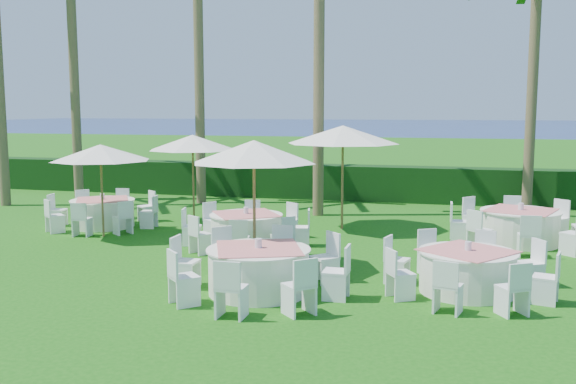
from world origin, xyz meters
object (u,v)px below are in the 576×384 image
object	(u,v)px
banquet_table_e	(246,229)
banquet_table_f	(520,226)
banquet_table_c	(467,270)
banquet_table_d	(103,212)
umbrella_b	(254,152)
banquet_table_b	(259,269)
umbrella_d	(343,135)
umbrella_c	(193,142)
umbrella_a	(100,153)

from	to	relation	value
banquet_table_e	banquet_table_f	xyz separation A→B (m)	(6.22, 1.80, 0.03)
banquet_table_c	banquet_table_f	distance (m)	4.69
banquet_table_d	umbrella_b	distance (m)	6.62
banquet_table_b	umbrella_d	size ratio (longest dim) A/B	1.07
banquet_table_b	umbrella_d	bearing A→B (deg)	86.30
banquet_table_c	umbrella_b	size ratio (longest dim) A/B	1.15
banquet_table_c	banquet_table_f	size ratio (longest dim) A/B	0.92
banquet_table_e	banquet_table_f	distance (m)	6.48
banquet_table_b	umbrella_c	bearing A→B (deg)	121.31
banquet_table_c	umbrella_a	size ratio (longest dim) A/B	1.20
banquet_table_c	banquet_table_e	size ratio (longest dim) A/B	0.99
banquet_table_d	banquet_table_e	bearing A→B (deg)	-15.99
banquet_table_b	banquet_table_c	bearing A→B (deg)	14.70
banquet_table_d	umbrella_c	bearing A→B (deg)	35.56
banquet_table_c	banquet_table_b	bearing A→B (deg)	-165.30
umbrella_c	banquet_table_c	bearing A→B (deg)	-36.41
umbrella_a	umbrella_d	distance (m)	6.16
banquet_table_b	umbrella_b	distance (m)	2.54
umbrella_d	banquet_table_e	bearing A→B (deg)	-124.84
banquet_table_c	umbrella_a	distance (m)	9.32
banquet_table_e	umbrella_b	bearing A→B (deg)	-67.63
banquet_table_e	banquet_table_f	world-z (taller)	banquet_table_f
banquet_table_c	umbrella_a	xyz separation A→B (m)	(-8.72, 2.81, 1.71)
umbrella_a	umbrella_b	xyz separation A→B (m)	(4.65, -2.18, 0.25)
banquet_table_c	banquet_table_f	world-z (taller)	banquet_table_f
banquet_table_e	banquet_table_f	size ratio (longest dim) A/B	0.93
banquet_table_b	banquet_table_c	xyz separation A→B (m)	(3.52, 0.92, -0.03)
banquet_table_b	umbrella_a	xyz separation A→B (m)	(-5.21, 3.73, 1.68)
banquet_table_e	umbrella_a	distance (m)	4.16
banquet_table_f	umbrella_a	size ratio (longest dim) A/B	1.31
umbrella_a	banquet_table_c	bearing A→B (deg)	-17.87
umbrella_b	umbrella_c	xyz separation A→B (m)	(-3.32, 4.83, -0.12)
umbrella_b	banquet_table_d	bearing A→B (deg)	147.79
umbrella_b	umbrella_d	world-z (taller)	umbrella_d
banquet_table_b	banquet_table_e	distance (m)	3.90
banquet_table_b	umbrella_a	world-z (taller)	umbrella_a
umbrella_a	umbrella_b	distance (m)	5.14
umbrella_c	umbrella_d	xyz separation A→B (m)	(4.28, -0.13, 0.27)
banquet_table_b	umbrella_c	xyz separation A→B (m)	(-3.88, 6.38, 1.82)
umbrella_a	banquet_table_d	bearing A→B (deg)	120.68
banquet_table_d	umbrella_c	world-z (taller)	umbrella_c
banquet_table_b	umbrella_b	world-z (taller)	umbrella_b
banquet_table_b	banquet_table_e	xyz separation A→B (m)	(-1.42, 3.63, -0.02)
umbrella_a	umbrella_c	bearing A→B (deg)	63.32
banquet_table_b	banquet_table_c	world-z (taller)	banquet_table_b
banquet_table_b	banquet_table_d	distance (m)	7.69
banquet_table_f	umbrella_c	bearing A→B (deg)	173.81
banquet_table_b	banquet_table_e	world-z (taller)	banquet_table_b
banquet_table_e	umbrella_d	size ratio (longest dim) A/B	1.01
banquet_table_d	umbrella_b	size ratio (longest dim) A/B	1.16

